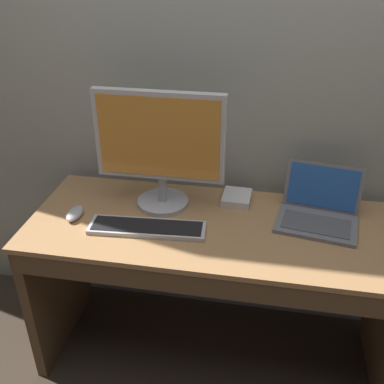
{
  "coord_description": "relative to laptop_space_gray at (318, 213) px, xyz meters",
  "views": [
    {
      "loc": [
        0.17,
        -1.47,
        1.72
      ],
      "look_at": [
        -0.1,
        0.0,
        0.87
      ],
      "focal_mm": 41.97,
      "sensor_mm": 36.0,
      "label": 1
    }
  ],
  "objects": [
    {
      "name": "wired_keyboard",
      "position": [
        -0.66,
        -0.18,
        -0.03
      ],
      "size": [
        0.46,
        0.15,
        0.02
      ],
      "color": "#BCBCC1",
      "rests_on": "desk"
    },
    {
      "name": "desk",
      "position": [
        -0.4,
        -0.11,
        -0.27
      ],
      "size": [
        1.51,
        0.6,
        0.73
      ],
      "color": "#A87A4C",
      "rests_on": "ground"
    },
    {
      "name": "external_drive_box",
      "position": [
        -0.33,
        0.1,
        -0.02
      ],
      "size": [
        0.13,
        0.14,
        0.03
      ],
      "primitive_type": "cube",
      "rotation": [
        0.0,
        0.0,
        -0.04
      ],
      "color": "silver",
      "rests_on": "desk"
    },
    {
      "name": "computer_mouse",
      "position": [
        -0.97,
        -0.14,
        -0.02
      ],
      "size": [
        0.06,
        0.12,
        0.03
      ],
      "primitive_type": "ellipsoid",
      "rotation": [
        0.0,
        0.0,
        0.02
      ],
      "color": "#B7B7BC",
      "rests_on": "desk"
    },
    {
      "name": "external_monitor",
      "position": [
        -0.64,
        0.0,
        0.24
      ],
      "size": [
        0.52,
        0.22,
        0.5
      ],
      "color": "#B7B7BC",
      "rests_on": "desk"
    },
    {
      "name": "ground_plane",
      "position": [
        -0.4,
        -0.1,
        -0.76
      ],
      "size": [
        14.0,
        14.0,
        0.0
      ],
      "primitive_type": "plane",
      "color": "#382D23"
    },
    {
      "name": "laptop_space_gray",
      "position": [
        0.0,
        0.0,
        0.0
      ],
      "size": [
        0.35,
        0.31,
        0.2
      ],
      "color": "slate",
      "rests_on": "desk"
    }
  ]
}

